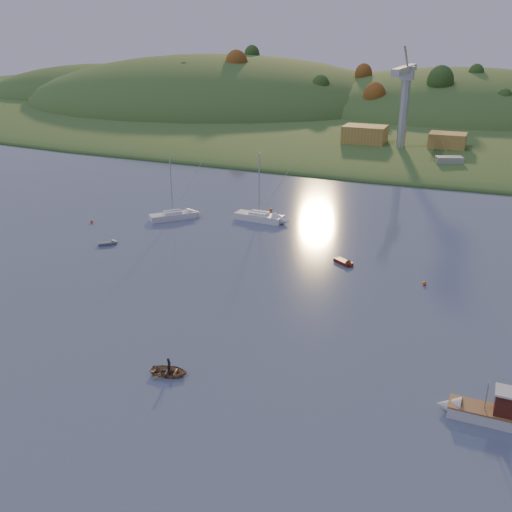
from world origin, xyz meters
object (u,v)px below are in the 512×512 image
at_px(sailboat_near, 173,215).
at_px(red_tender, 347,264).
at_px(canoe, 169,371).
at_px(fishing_boat, 479,408).
at_px(grey_dinghy, 111,243).
at_px(sailboat_far, 259,216).

relative_size(sailboat_near, red_tender, 3.16).
xyz_separation_m(canoe, red_tender, (8.73, 33.04, -0.13)).
bearing_deg(canoe, sailboat_near, 18.10).
height_order(fishing_boat, canoe, fishing_boat).
relative_size(sailboat_near, grey_dinghy, 3.67).
bearing_deg(fishing_boat, red_tender, -56.73).
bearing_deg(sailboat_far, red_tender, -33.18).
bearing_deg(red_tender, sailboat_far, 177.42).
bearing_deg(fishing_boat, canoe, 9.65).
bearing_deg(sailboat_near, canoe, -105.60).
xyz_separation_m(fishing_boat, sailboat_far, (-37.14, 42.92, -0.18)).
height_order(red_tender, grey_dinghy, red_tender).
xyz_separation_m(sailboat_far, grey_dinghy, (-16.37, -19.62, -0.52)).
distance_m(sailboat_near, red_tender, 34.06).
height_order(sailboat_far, red_tender, sailboat_far).
relative_size(canoe, grey_dinghy, 1.19).
relative_size(canoe, red_tender, 1.03).
distance_m(canoe, grey_dinghy, 38.15).
xyz_separation_m(sailboat_near, canoe, (24.11, -42.11, -0.35)).
bearing_deg(canoe, grey_dinghy, 32.23).
bearing_deg(red_tender, fishing_boat, -23.37).
height_order(sailboat_near, grey_dinghy, sailboat_near).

